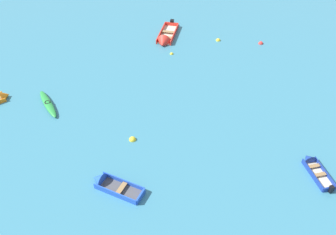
# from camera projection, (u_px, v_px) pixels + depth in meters

# --- Properties ---
(rowboat_blue_near_right) EXTENTS (3.10, 2.72, 0.93)m
(rowboat_blue_near_right) POSITION_uv_depth(u_px,v_px,m) (108.00, 184.00, 20.66)
(rowboat_blue_near_right) COLOR #4C4C51
(rowboat_blue_near_right) RESTS_ON ground_plane
(kayak_green_outer_left) EXTENTS (1.64, 3.56, 0.34)m
(kayak_green_outer_left) POSITION_uv_depth(u_px,v_px,m) (48.00, 104.00, 26.24)
(kayak_green_outer_left) COLOR #288C3D
(kayak_green_outer_left) RESTS_ON ground_plane
(rowboat_deep_blue_back_row_left) EXTENTS (0.91, 2.86, 0.80)m
(rowboat_deep_blue_back_row_left) POSITION_uv_depth(u_px,v_px,m) (313.00, 166.00, 21.68)
(rowboat_deep_blue_back_row_left) COLOR beige
(rowboat_deep_blue_back_row_left) RESTS_ON ground_plane
(rowboat_red_center) EXTENTS (3.03, 4.53, 1.26)m
(rowboat_red_center) POSITION_uv_depth(u_px,v_px,m) (165.00, 39.00, 33.50)
(rowboat_red_center) COLOR beige
(rowboat_red_center) RESTS_ON ground_plane
(mooring_buoy_between_boats_left) EXTENTS (0.46, 0.46, 0.46)m
(mooring_buoy_between_boats_left) POSITION_uv_depth(u_px,v_px,m) (133.00, 140.00, 23.63)
(mooring_buoy_between_boats_left) COLOR yellow
(mooring_buoy_between_boats_left) RESTS_ON ground_plane
(mooring_buoy_near_foreground) EXTENTS (0.42, 0.42, 0.42)m
(mooring_buoy_near_foreground) POSITION_uv_depth(u_px,v_px,m) (218.00, 41.00, 33.65)
(mooring_buoy_near_foreground) COLOR yellow
(mooring_buoy_near_foreground) RESTS_ON ground_plane
(mooring_buoy_midfield) EXTENTS (0.31, 0.31, 0.31)m
(mooring_buoy_midfield) POSITION_uv_depth(u_px,v_px,m) (172.00, 54.00, 31.81)
(mooring_buoy_midfield) COLOR yellow
(mooring_buoy_midfield) RESTS_ON ground_plane
(mooring_buoy_far_field) EXTENTS (0.44, 0.44, 0.44)m
(mooring_buoy_far_field) POSITION_uv_depth(u_px,v_px,m) (261.00, 44.00, 33.21)
(mooring_buoy_far_field) COLOR red
(mooring_buoy_far_field) RESTS_ON ground_plane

